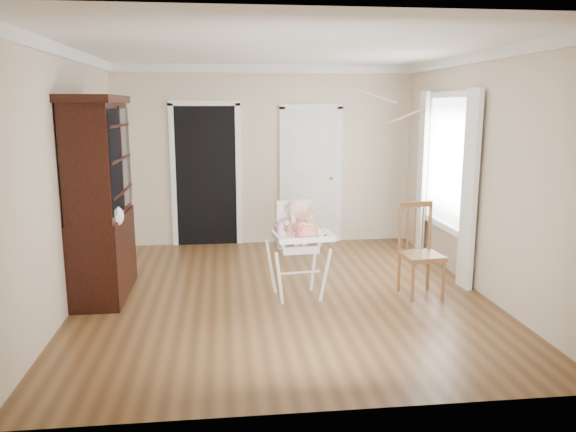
{
  "coord_description": "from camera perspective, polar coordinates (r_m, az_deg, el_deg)",
  "views": [
    {
      "loc": [
        -0.65,
        -6.04,
        2.11
      ],
      "look_at": [
        0.04,
        -0.2,
        0.95
      ],
      "focal_mm": 35.0,
      "sensor_mm": 36.0,
      "label": 1
    }
  ],
  "objects": [
    {
      "name": "closet_door",
      "position": [
        8.69,
        2.32,
        4.01
      ],
      "size": [
        0.96,
        0.09,
        2.13
      ],
      "color": "white",
      "rests_on": "wall_back"
    },
    {
      "name": "doorway",
      "position": [
        8.58,
        -8.33,
        4.38
      ],
      "size": [
        1.06,
        0.05,
        2.22
      ],
      "color": "black",
      "rests_on": "wall_back"
    },
    {
      "name": "china_cabinet",
      "position": [
        6.47,
        -18.52,
        1.72
      ],
      "size": [
        0.58,
        1.31,
        2.21
      ],
      "color": "black",
      "rests_on": "floor"
    },
    {
      "name": "floor",
      "position": [
        6.43,
        -0.52,
        -7.96
      ],
      "size": [
        5.0,
        5.0,
        0.0
      ],
      "primitive_type": "plane",
      "color": "#51351B",
      "rests_on": "ground"
    },
    {
      "name": "crown_molding",
      "position": [
        6.09,
        -0.57,
        16.2
      ],
      "size": [
        4.5,
        5.0,
        0.12
      ],
      "primitive_type": null,
      "color": "white",
      "rests_on": "ceiling"
    },
    {
      "name": "wall_left",
      "position": [
        6.29,
        -21.42,
        3.5
      ],
      "size": [
        0.0,
        5.0,
        5.0
      ],
      "primitive_type": "plane",
      "rotation": [
        1.57,
        0.0,
        1.57
      ],
      "color": "beige",
      "rests_on": "floor"
    },
    {
      "name": "wall_back",
      "position": [
        8.59,
        -2.33,
        6.12
      ],
      "size": [
        4.5,
        0.0,
        4.5
      ],
      "primitive_type": "plane",
      "rotation": [
        1.57,
        0.0,
        0.0
      ],
      "color": "beige",
      "rests_on": "floor"
    },
    {
      "name": "high_chair",
      "position": [
        6.16,
        0.98,
        -2.28
      ],
      "size": [
        0.69,
        0.83,
        1.09
      ],
      "rotation": [
        0.0,
        0.0,
        0.11
      ],
      "color": "white",
      "rests_on": "floor"
    },
    {
      "name": "wall_right",
      "position": [
        6.74,
        18.9,
        4.13
      ],
      "size": [
        0.0,
        5.0,
        5.0
      ],
      "primitive_type": "plane",
      "rotation": [
        1.57,
        0.0,
        -1.57
      ],
      "color": "beige",
      "rests_on": "floor"
    },
    {
      "name": "baby",
      "position": [
        6.14,
        0.94,
        -0.69
      ],
      "size": [
        0.34,
        0.26,
        0.51
      ],
      "rotation": [
        0.0,
        0.0,
        0.11
      ],
      "color": "beige",
      "rests_on": "high_chair"
    },
    {
      "name": "ceiling",
      "position": [
        6.1,
        -0.57,
        16.76
      ],
      "size": [
        5.0,
        5.0,
        0.0
      ],
      "primitive_type": "plane",
      "rotation": [
        3.14,
        0.0,
        0.0
      ],
      "color": "white",
      "rests_on": "wall_back"
    },
    {
      "name": "window_right",
      "position": [
        7.44,
        15.74,
        4.43
      ],
      "size": [
        0.13,
        1.84,
        2.3
      ],
      "color": "white",
      "rests_on": "wall_right"
    },
    {
      "name": "cake",
      "position": [
        5.89,
        1.92,
        -1.45
      ],
      "size": [
        0.27,
        0.27,
        0.13
      ],
      "color": "silver",
      "rests_on": "high_chair"
    },
    {
      "name": "streamer",
      "position": [
        6.26,
        9.18,
        11.86
      ],
      "size": [
        0.33,
        0.4,
        0.15
      ],
      "primitive_type": null,
      "rotation": [
        0.26,
        0.0,
        0.68
      ],
      "color": "#D57B89",
      "rests_on": "ceiling"
    },
    {
      "name": "sippy_cup",
      "position": [
        5.96,
        -0.77,
        -1.17
      ],
      "size": [
        0.07,
        0.07,
        0.17
      ],
      "rotation": [
        0.0,
        0.0,
        0.11
      ],
      "color": "#ED91C9",
      "rests_on": "high_chair"
    },
    {
      "name": "dining_chair",
      "position": [
        6.47,
        13.29,
        -3.65
      ],
      "size": [
        0.47,
        0.47,
        1.04
      ],
      "rotation": [
        0.0,
        0.0,
        0.1
      ],
      "color": "brown",
      "rests_on": "floor"
    }
  ]
}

